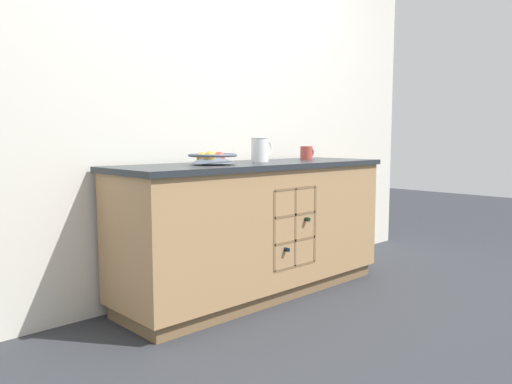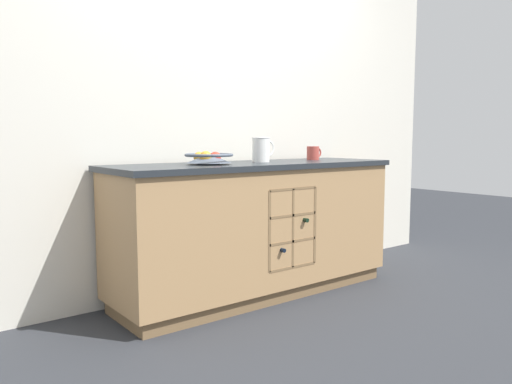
# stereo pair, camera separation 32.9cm
# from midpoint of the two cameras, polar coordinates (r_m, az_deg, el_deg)

# --- Properties ---
(ground_plane) EXTENTS (14.00, 14.00, 0.00)m
(ground_plane) POSITION_cam_midpoint_polar(r_m,az_deg,el_deg) (3.44, 2.80, -11.55)
(ground_plane) COLOR #2D3035
(back_wall) EXTENTS (4.40, 0.06, 2.55)m
(back_wall) POSITION_cam_midpoint_polar(r_m,az_deg,el_deg) (3.56, -0.93, 9.87)
(back_wall) COLOR silver
(back_wall) RESTS_ON ground_plane
(kitchen_island) EXTENTS (2.00, 0.63, 0.89)m
(kitchen_island) POSITION_cam_midpoint_polar(r_m,az_deg,el_deg) (3.33, 2.87, -4.15)
(kitchen_island) COLOR brown
(kitchen_island) RESTS_ON ground_plane
(fruit_bowl) EXTENTS (0.30, 0.30, 0.08)m
(fruit_bowl) POSITION_cam_midpoint_polar(r_m,az_deg,el_deg) (3.04, -2.36, 3.96)
(fruit_bowl) COLOR #4C5666
(fruit_bowl) RESTS_ON kitchen_island
(white_pitcher) EXTENTS (0.18, 0.12, 0.17)m
(white_pitcher) POSITION_cam_midpoint_polar(r_m,az_deg,el_deg) (3.35, 3.43, 4.92)
(white_pitcher) COLOR white
(white_pitcher) RESTS_ON kitchen_island
(ceramic_mug) EXTENTS (0.13, 0.09, 0.10)m
(ceramic_mug) POSITION_cam_midpoint_polar(r_m,az_deg,el_deg) (3.75, 9.08, 4.42)
(ceramic_mug) COLOR #B7473D
(ceramic_mug) RESTS_ON kitchen_island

